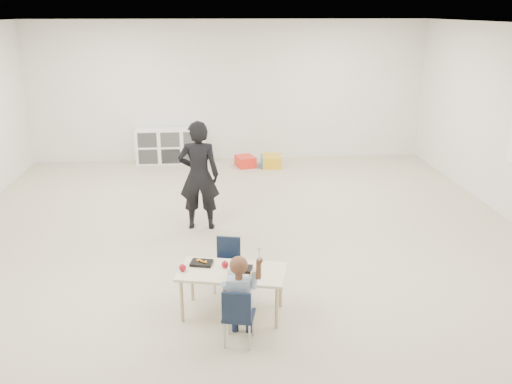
{
  "coord_description": "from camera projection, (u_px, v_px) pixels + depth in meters",
  "views": [
    {
      "loc": [
        -0.39,
        -6.52,
        2.98
      ],
      "look_at": [
        0.14,
        -0.25,
        0.85
      ],
      "focal_mm": 38.0,
      "sensor_mm": 36.0,
      "label": 1
    }
  ],
  "objects": [
    {
      "name": "cubby_shelf",
      "position": [
        171.0,
        146.0,
        10.97
      ],
      "size": [
        1.4,
        0.4,
        0.7
      ],
      "primitive_type": "cube",
      "color": "white",
      "rests_on": "ground"
    },
    {
      "name": "room",
      "position": [
        243.0,
        144.0,
        6.69
      ],
      "size": [
        9.0,
        9.02,
        2.8
      ],
      "color": "#BDB291",
      "rests_on": "ground"
    },
    {
      "name": "apple_far",
      "position": [
        183.0,
        268.0,
        5.41
      ],
      "size": [
        0.07,
        0.07,
        0.07
      ],
      "primitive_type": "sphere",
      "color": "maroon",
      "rests_on": "table"
    },
    {
      "name": "apple_near",
      "position": [
        225.0,
        264.0,
        5.48
      ],
      "size": [
        0.07,
        0.07,
        0.07
      ],
      "primitive_type": "sphere",
      "color": "maroon",
      "rests_on": "table"
    },
    {
      "name": "chair_far",
      "position": [
        227.0,
        266.0,
        5.97
      ],
      "size": [
        0.34,
        0.32,
        0.59
      ],
      "primitive_type": null,
      "rotation": [
        0.0,
        0.0,
        -0.22
      ],
      "color": "#111C33",
      "rests_on": "ground"
    },
    {
      "name": "lunch_tray_near",
      "position": [
        241.0,
        269.0,
        5.44
      ],
      "size": [
        0.25,
        0.2,
        0.03
      ],
      "primitive_type": "cube",
      "rotation": [
        0.0,
        0.0,
        -0.22
      ],
      "color": "black",
      "rests_on": "table"
    },
    {
      "name": "child",
      "position": [
        239.0,
        298.0,
        4.96
      ],
      "size": [
        0.47,
        0.47,
        0.93
      ],
      "primitive_type": null,
      "rotation": [
        0.0,
        0.0,
        -0.22
      ],
      "color": "#9AB3D1",
      "rests_on": "chair_near"
    },
    {
      "name": "bin_yellow",
      "position": [
        272.0,
        161.0,
        10.76
      ],
      "size": [
        0.4,
        0.49,
        0.23
      ],
      "primitive_type": "cube",
      "rotation": [
        0.0,
        0.0,
        -0.07
      ],
      "color": "gold",
      "rests_on": "ground"
    },
    {
      "name": "bread_roll",
      "position": [
        255.0,
        273.0,
        5.3
      ],
      "size": [
        0.09,
        0.09,
        0.07
      ],
      "primitive_type": "ellipsoid",
      "color": "#B77B4B",
      "rests_on": "table"
    },
    {
      "name": "adult",
      "position": [
        199.0,
        176.0,
        7.54
      ],
      "size": [
        0.59,
        0.41,
        1.56
      ],
      "primitive_type": "imported",
      "rotation": [
        0.0,
        0.0,
        3.06
      ],
      "color": "black",
      "rests_on": "ground"
    },
    {
      "name": "bin_red",
      "position": [
        245.0,
        161.0,
        10.78
      ],
      "size": [
        0.43,
        0.49,
        0.21
      ],
      "primitive_type": "cube",
      "rotation": [
        0.0,
        0.0,
        0.26
      ],
      "color": "red",
      "rests_on": "ground"
    },
    {
      "name": "milk_carton",
      "position": [
        232.0,
        272.0,
        5.28
      ],
      "size": [
        0.08,
        0.08,
        0.1
      ],
      "primitive_type": "cube",
      "rotation": [
        0.0,
        0.0,
        -0.22
      ],
      "color": "white",
      "rests_on": "table"
    },
    {
      "name": "lunch_tray_far",
      "position": [
        202.0,
        263.0,
        5.56
      ],
      "size": [
        0.25,
        0.2,
        0.03
      ],
      "primitive_type": "cube",
      "rotation": [
        0.0,
        0.0,
        -0.22
      ],
      "color": "black",
      "rests_on": "table"
    },
    {
      "name": "bin_blue",
      "position": [
        269.0,
        161.0,
        10.75
      ],
      "size": [
        0.37,
        0.46,
        0.21
      ],
      "primitive_type": "cube",
      "rotation": [
        0.0,
        0.0,
        -0.08
      ],
      "color": "#1755AE",
      "rests_on": "ground"
    },
    {
      "name": "table",
      "position": [
        232.0,
        292.0,
        5.51
      ],
      "size": [
        1.16,
        0.76,
        0.49
      ],
      "rotation": [
        0.0,
        0.0,
        -0.22
      ],
      "color": "beige",
      "rests_on": "ground"
    },
    {
      "name": "chair_near",
      "position": [
        239.0,
        315.0,
        5.01
      ],
      "size": [
        0.34,
        0.32,
        0.59
      ],
      "primitive_type": null,
      "rotation": [
        0.0,
        0.0,
        -0.22
      ],
      "color": "#111C33",
      "rests_on": "ground"
    }
  ]
}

